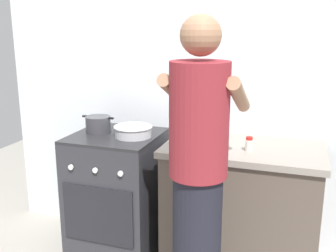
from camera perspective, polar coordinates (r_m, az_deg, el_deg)
name	(u,v)px	position (r m, az deg, el deg)	size (l,w,h in m)	color
back_wall	(205,82)	(2.90, 5.26, 6.31)	(3.20, 0.10, 2.50)	silver
countertop	(241,211)	(2.74, 10.39, -11.88)	(1.00, 0.60, 0.90)	brown
stove_range	(118,194)	(2.98, -7.23, -9.58)	(0.60, 0.62, 0.90)	#2D2D33
pot	(98,124)	(2.88, -9.98, 0.23)	(0.24, 0.18, 0.12)	#38383D
mixing_bowl	(133,131)	(2.75, -5.04, -0.67)	(0.27, 0.27, 0.08)	#B7B7BC
utensil_crock	(217,121)	(2.78, 6.98, 0.65)	(0.10, 0.10, 0.33)	silver
spice_bottle	(249,144)	(2.47, 11.53, -2.59)	(0.04, 0.04, 0.09)	silver
person	(198,182)	(2.08, 4.33, -8.01)	(0.41, 0.50, 1.70)	black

